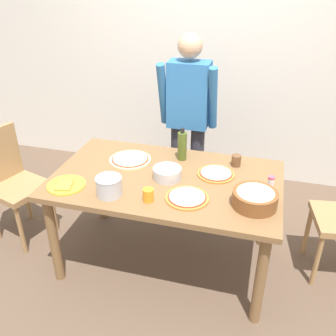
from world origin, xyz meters
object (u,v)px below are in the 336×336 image
object	(u,v)px
chair_wooden_left	(11,179)
olive_oil_bottle	(182,146)
pizza_second_cooked	(187,198)
cup_small_brown	(236,161)
salt_shaker	(271,183)
popcorn_bowl	(255,197)
steel_pot	(109,186)
person_cook	(188,116)
pizza_cooked_on_tray	(216,174)
dining_table	(166,188)
cup_orange	(148,195)
plate_with_slice	(66,185)
mixing_bowl_steel	(167,173)
pizza_raw_on_board	(130,159)

from	to	relation	value
chair_wooden_left	olive_oil_bottle	size ratio (longest dim) A/B	3.71
chair_wooden_left	pizza_second_cooked	bearing A→B (deg)	-8.55
pizza_second_cooked	cup_small_brown	xyz separation A→B (m)	(0.25, 0.53, 0.03)
chair_wooden_left	cup_small_brown	bearing A→B (deg)	9.71
salt_shaker	popcorn_bowl	bearing A→B (deg)	-112.53
steel_pot	olive_oil_bottle	bearing A→B (deg)	61.28
person_cook	pizza_cooked_on_tray	xyz separation A→B (m)	(0.35, -0.62, -0.17)
dining_table	cup_small_brown	distance (m)	0.56
steel_pot	salt_shaker	xyz separation A→B (m)	(1.01, 0.33, -0.01)
popcorn_bowl	cup_orange	size ratio (longest dim) A/B	3.29
plate_with_slice	mixing_bowl_steel	size ratio (longest dim) A/B	1.30
popcorn_bowl	cup_small_brown	bearing A→B (deg)	108.83
chair_wooden_left	pizza_second_cooked	distance (m)	1.56
cup_small_brown	salt_shaker	bearing A→B (deg)	-48.18
pizza_raw_on_board	person_cook	bearing A→B (deg)	61.30
popcorn_bowl	mixing_bowl_steel	distance (m)	0.64
pizza_raw_on_board	mixing_bowl_steel	xyz separation A→B (m)	(0.34, -0.18, 0.03)
person_cook	pizza_cooked_on_tray	world-z (taller)	person_cook
pizza_raw_on_board	pizza_second_cooked	world-z (taller)	same
pizza_cooked_on_tray	chair_wooden_left	bearing A→B (deg)	-175.60
steel_pot	salt_shaker	bearing A→B (deg)	18.31
pizza_second_cooked	mixing_bowl_steel	world-z (taller)	mixing_bowl_steel
pizza_raw_on_board	cup_small_brown	xyz separation A→B (m)	(0.79, 0.13, 0.03)
mixing_bowl_steel	salt_shaker	xyz separation A→B (m)	(0.70, 0.03, 0.01)
dining_table	pizza_raw_on_board	size ratio (longest dim) A/B	4.99
dining_table	mixing_bowl_steel	distance (m)	0.13
pizza_second_cooked	olive_oil_bottle	xyz separation A→B (m)	(-0.16, 0.53, 0.10)
pizza_second_cooked	chair_wooden_left	bearing A→B (deg)	171.45
cup_orange	chair_wooden_left	bearing A→B (deg)	166.24
chair_wooden_left	plate_with_slice	distance (m)	0.79
pizza_raw_on_board	mixing_bowl_steel	size ratio (longest dim) A/B	1.60
pizza_cooked_on_tray	salt_shaker	xyz separation A→B (m)	(0.38, -0.11, 0.04)
person_cook	popcorn_bowl	size ratio (longest dim) A/B	5.79
pizza_cooked_on_tray	popcorn_bowl	world-z (taller)	popcorn_bowl
chair_wooden_left	mixing_bowl_steel	distance (m)	1.35
pizza_cooked_on_tray	salt_shaker	bearing A→B (deg)	-16.32
dining_table	popcorn_bowl	size ratio (longest dim) A/B	5.71
cup_orange	person_cook	bearing A→B (deg)	89.34
olive_oil_bottle	cup_small_brown	xyz separation A→B (m)	(0.41, 0.00, -0.07)
person_cook	cup_small_brown	distance (m)	0.66
mixing_bowl_steel	popcorn_bowl	bearing A→B (deg)	-16.50
cup_small_brown	salt_shaker	xyz separation A→B (m)	(0.26, -0.29, 0.01)
plate_with_slice	popcorn_bowl	bearing A→B (deg)	4.68
person_cook	mixing_bowl_steel	distance (m)	0.78
chair_wooden_left	steel_pot	size ratio (longest dim) A/B	5.48
pizza_cooked_on_tray	pizza_second_cooked	distance (m)	0.38
dining_table	popcorn_bowl	xyz separation A→B (m)	(0.62, -0.19, 0.15)
pizza_raw_on_board	pizza_second_cooked	xyz separation A→B (m)	(0.54, -0.40, -0.00)
cup_small_brown	steel_pot	bearing A→B (deg)	-140.42
chair_wooden_left	pizza_raw_on_board	xyz separation A→B (m)	(0.98, 0.17, 0.23)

